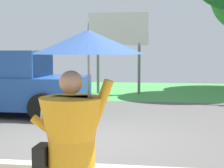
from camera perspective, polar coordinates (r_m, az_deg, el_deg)
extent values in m
cube|color=#565451|center=(9.80, -1.42, -6.15)|extent=(40.00, 8.00, 0.10)
cube|color=#459749|center=(17.64, 3.08, -1.06)|extent=(40.00, 8.00, 0.10)
cube|color=#B2AD9E|center=(5.99, -8.21, -12.64)|extent=(40.00, 0.24, 0.10)
cylinder|color=orange|center=(3.49, -6.29, -7.36)|extent=(0.44, 0.44, 0.65)
sphere|color=tan|center=(3.42, -6.37, 0.27)|extent=(0.22, 0.22, 0.22)
cylinder|color=orange|center=(3.38, -1.74, -3.00)|extent=(0.24, 0.09, 0.45)
cylinder|color=orange|center=(3.57, -10.27, -6.58)|extent=(0.29, 0.08, 0.24)
cylinder|color=gray|center=(3.37, -3.62, 0.82)|extent=(0.02, 0.02, 0.75)
cone|color=#33569E|center=(3.37, -3.65, 6.52)|extent=(1.01, 1.01, 0.22)
cylinder|color=gray|center=(3.37, -3.66, 8.56)|extent=(0.02, 0.02, 0.10)
cube|color=#B7B7BC|center=(3.60, -10.75, -4.93)|extent=(0.02, 0.11, 0.16)
cube|color=black|center=(3.59, -10.71, -11.60)|extent=(0.12, 0.24, 0.30)
cube|color=#1E478C|center=(11.14, -14.94, 2.72)|extent=(1.80, 1.84, 0.90)
cube|color=#2D3842|center=(10.83, -10.81, 2.74)|extent=(0.10, 1.70, 0.77)
cylinder|color=black|center=(11.76, -7.50, -2.15)|extent=(0.76, 0.28, 0.76)
cylinder|color=black|center=(9.88, -10.71, -3.61)|extent=(0.76, 0.28, 0.76)
cylinder|color=slate|center=(16.16, -2.17, 2.45)|extent=(0.12, 0.12, 2.20)
cylinder|color=slate|center=(15.92, 4.21, 2.40)|extent=(0.12, 0.12, 2.20)
cube|color=silver|center=(16.02, 1.01, 8.51)|extent=(2.60, 0.10, 1.40)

